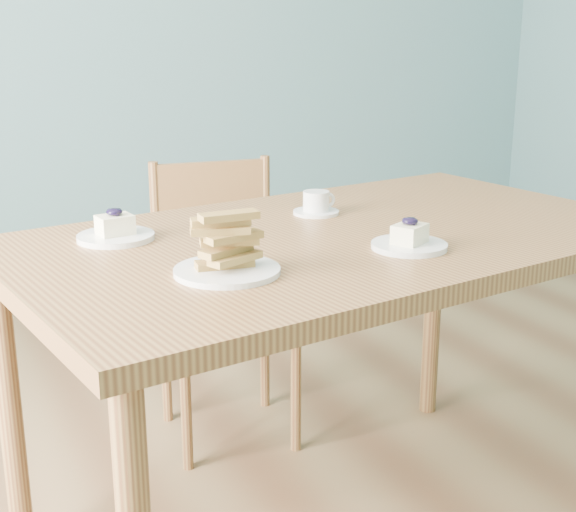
{
  "coord_description": "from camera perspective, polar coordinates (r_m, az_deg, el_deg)",
  "views": [
    {
      "loc": [
        -1.07,
        -1.52,
        1.31
      ],
      "look_at": [
        -0.26,
        0.15,
        0.77
      ],
      "focal_mm": 50.0,
      "sensor_mm": 36.0,
      "label": 1
    }
  ],
  "objects": [
    {
      "name": "cheesecake_plate_far",
      "position": [
        1.89,
        -12.17,
        1.7
      ],
      "size": [
        0.18,
        0.18,
        0.07
      ],
      "rotation": [
        0.0,
        0.0,
        0.14
      ],
      "color": "white",
      "rests_on": "dining_table"
    },
    {
      "name": "room",
      "position": [
        1.86,
        9.59,
        17.04
      ],
      "size": [
        5.01,
        5.01,
        2.71
      ],
      "color": "olive",
      "rests_on": "ground"
    },
    {
      "name": "coffee_cup",
      "position": [
        2.11,
        2.04,
        3.69
      ],
      "size": [
        0.12,
        0.12,
        0.06
      ],
      "rotation": [
        0.0,
        0.0,
        -0.08
      ],
      "color": "white",
      "rests_on": "dining_table"
    },
    {
      "name": "biscotti_plate",
      "position": [
        1.6,
        -4.39,
        0.27
      ],
      "size": [
        0.21,
        0.21,
        0.13
      ],
      "rotation": [
        0.0,
        0.0,
        -0.05
      ],
      "color": "white",
      "rests_on": "dining_table"
    },
    {
      "name": "dining_table",
      "position": [
        1.95,
        3.51,
        -0.66
      ],
      "size": [
        1.67,
        1.1,
        0.83
      ],
      "rotation": [
        0.0,
        0.0,
        0.15
      ],
      "color": "olive",
      "rests_on": "ground"
    },
    {
      "name": "dining_chair",
      "position": [
        2.59,
        -4.61,
        -3.15
      ],
      "size": [
        0.45,
        0.44,
        0.9
      ],
      "rotation": [
        0.0,
        0.0,
        -0.12
      ],
      "color": "olive",
      "rests_on": "ground"
    },
    {
      "name": "cheesecake_plate_near",
      "position": [
        1.8,
        8.62,
        1.09
      ],
      "size": [
        0.17,
        0.17,
        0.07
      ],
      "rotation": [
        0.0,
        0.0,
        0.47
      ],
      "color": "white",
      "rests_on": "dining_table"
    }
  ]
}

